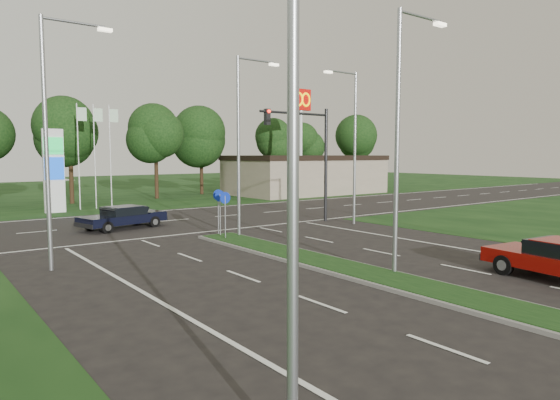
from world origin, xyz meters
TOP-DOWN VIEW (x-y plane):
  - verge_far at (0.00, 55.00)m, footprint 160.00×50.00m
  - cross_road at (0.00, 24.00)m, footprint 160.00×12.00m
  - median_kerb at (0.00, 4.00)m, footprint 2.00×26.00m
  - commercial_building at (22.00, 36.00)m, footprint 16.00×9.00m
  - streetlight_median_near at (1.00, 6.00)m, footprint 2.53×0.22m
  - streetlight_median_far at (1.00, 16.00)m, footprint 2.53×0.22m
  - streetlight_left_near at (-8.30, 0.00)m, footprint 2.53×0.22m
  - streetlight_left_far at (-8.30, 14.00)m, footprint 2.53×0.22m
  - streetlight_right_far at (8.80, 16.00)m, footprint 2.53×0.22m
  - traffic_signal at (7.19, 18.00)m, footprint 5.10×0.42m
  - median_signs at (0.00, 16.40)m, footprint 1.16×1.76m
  - gas_pylon at (-3.79, 33.05)m, footprint 5.80×1.26m
  - mcdonalds_sign at (18.00, 31.97)m, footprint 2.20×0.47m
  - treeline_far at (0.10, 39.93)m, footprint 6.00×6.00m
  - navy_sedan at (-2.86, 22.38)m, footprint 4.98×2.91m

SIDE VIEW (x-z plane):
  - verge_far at x=0.00m, z-range -0.01..0.01m
  - cross_road at x=0.00m, z-range -0.01..0.01m
  - median_kerb at x=0.00m, z-range 0.00..0.12m
  - navy_sedan at x=-2.86m, z-range 0.05..1.33m
  - median_signs at x=0.00m, z-range 0.52..2.90m
  - commercial_building at x=22.00m, z-range 0.00..4.00m
  - gas_pylon at x=-3.79m, z-range -0.80..7.20m
  - traffic_signal at x=7.19m, z-range 1.15..8.15m
  - streetlight_median_near at x=1.00m, z-range 0.58..9.58m
  - streetlight_median_far at x=1.00m, z-range 0.58..9.58m
  - streetlight_left_near at x=-8.30m, z-range 0.58..9.58m
  - streetlight_left_far at x=-8.30m, z-range 0.58..9.58m
  - streetlight_right_far at x=8.80m, z-range 0.58..9.58m
  - treeline_far at x=0.10m, z-range 1.88..11.78m
  - mcdonalds_sign at x=18.00m, z-range 2.79..13.19m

